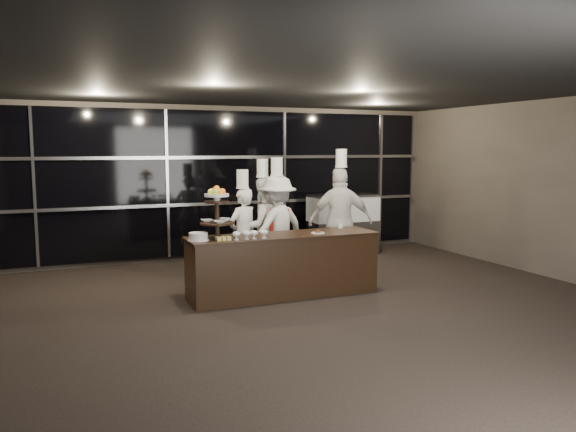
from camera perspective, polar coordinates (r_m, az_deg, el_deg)
name	(u,v)px	position (r m, az deg, el deg)	size (l,w,h in m)	color
room	(350,207)	(6.61, 6.31, 0.96)	(10.00, 10.00, 10.00)	black
window_wall	(228,182)	(11.17, -6.12, 3.41)	(8.60, 0.10, 2.80)	black
buffet_counter	(283,265)	(8.32, -0.47, -4.98)	(2.84, 0.74, 0.92)	black
display_stand	(217,209)	(7.86, -7.24, 0.71)	(0.48, 0.48, 0.74)	black
compotes	(250,233)	(7.82, -3.85, -1.77)	(0.52, 0.11, 0.12)	silver
layer_cake	(198,237)	(7.79, -9.09, -2.09)	(0.30, 0.30, 0.11)	white
pastry_squares	(223,238)	(7.76, -6.60, -2.27)	(0.20, 0.13, 0.05)	#EDD673
small_plate	(318,232)	(8.35, 3.06, -1.67)	(0.20, 0.20, 0.05)	white
chef_cup	(340,226)	(8.91, 5.35, -1.01)	(0.08, 0.08, 0.07)	white
display_case	(343,221)	(11.52, 5.60, -0.56)	(1.41, 0.62, 1.24)	#A5A5AA
chef_a	(243,233)	(9.22, -4.60, -1.70)	(0.66, 0.56, 1.84)	silver
chef_b	(263,226)	(9.49, -2.58, -1.06)	(0.89, 0.72, 2.00)	silver
chef_c	(277,227)	(9.37, -1.13, -1.10)	(1.27, 1.01, 2.03)	silver
chef_d	(341,221)	(9.61, 5.36, -0.49)	(1.18, 0.77, 2.16)	white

